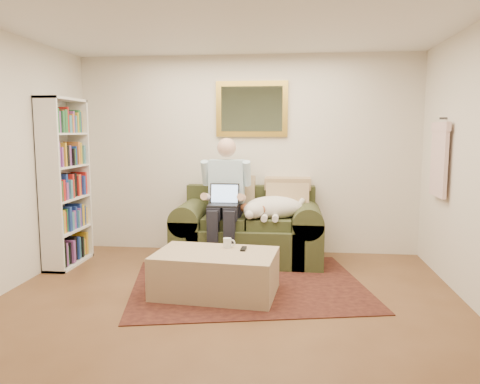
% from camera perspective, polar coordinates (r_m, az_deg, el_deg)
% --- Properties ---
extents(room_shell, '(4.51, 5.00, 2.61)m').
position_cam_1_polar(room_shell, '(4.10, -1.97, 3.06)').
color(room_shell, brown).
rests_on(room_shell, ground).
extents(rug, '(2.73, 2.36, 0.01)m').
position_cam_1_polar(rug, '(5.03, 1.00, -11.20)').
color(rug, black).
rests_on(rug, room_shell).
extents(sofa, '(1.82, 0.92, 1.09)m').
position_cam_1_polar(sofa, '(5.87, 1.01, -5.35)').
color(sofa, '#414223').
rests_on(sofa, room_shell).
extents(seated_man, '(0.60, 0.85, 1.53)m').
position_cam_1_polar(seated_man, '(5.66, -1.88, -1.20)').
color(seated_man, '#8CC1D8').
rests_on(seated_man, sofa).
extents(laptop, '(0.35, 0.28, 0.26)m').
position_cam_1_polar(laptop, '(5.58, -1.98, -0.93)').
color(laptop, black).
rests_on(laptop, seated_man).
extents(sleeping_dog, '(0.75, 0.47, 0.28)m').
position_cam_1_polar(sleeping_dog, '(5.69, 4.21, -1.87)').
color(sleeping_dog, white).
rests_on(sleeping_dog, sofa).
extents(ottoman, '(1.24, 0.86, 0.43)m').
position_cam_1_polar(ottoman, '(4.71, -2.97, -9.87)').
color(ottoman, tan).
rests_on(ottoman, room_shell).
extents(coffee_mug, '(0.08, 0.08, 0.10)m').
position_cam_1_polar(coffee_mug, '(4.81, -1.55, -6.23)').
color(coffee_mug, white).
rests_on(coffee_mug, ottoman).
extents(tv_remote, '(0.06, 0.15, 0.02)m').
position_cam_1_polar(tv_remote, '(4.74, 0.43, -6.94)').
color(tv_remote, black).
rests_on(tv_remote, ottoman).
extents(bookshelf, '(0.28, 0.80, 2.00)m').
position_cam_1_polar(bookshelf, '(5.97, -20.53, 1.07)').
color(bookshelf, white).
rests_on(bookshelf, room_shell).
extents(wall_mirror, '(0.94, 0.04, 0.72)m').
position_cam_1_polar(wall_mirror, '(6.20, 1.44, 10.08)').
color(wall_mirror, gold).
rests_on(wall_mirror, room_shell).
extents(hanging_shirt, '(0.06, 0.52, 0.90)m').
position_cam_1_polar(hanging_shirt, '(5.54, 23.13, 4.12)').
color(hanging_shirt, '#F8CFCD').
rests_on(hanging_shirt, room_shell).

